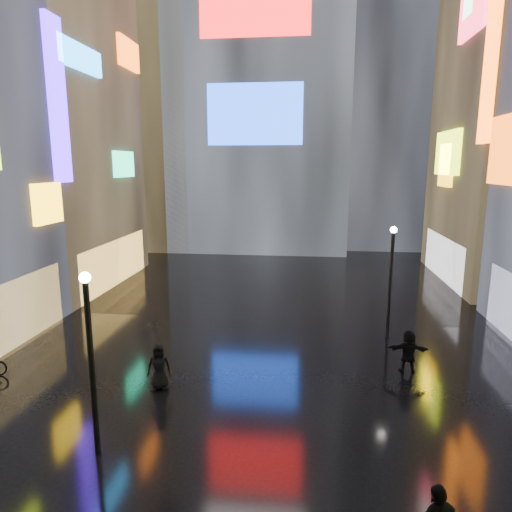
# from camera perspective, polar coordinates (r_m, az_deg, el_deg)

# --- Properties ---
(ground) EXTENTS (140.00, 140.00, 0.00)m
(ground) POSITION_cam_1_polar(r_m,az_deg,el_deg) (23.78, 2.25, -8.05)
(ground) COLOR black
(ground) RESTS_ON ground
(building_left_far) EXTENTS (10.28, 12.00, 22.00)m
(building_left_far) POSITION_cam_1_polar(r_m,az_deg,el_deg) (33.54, -26.17, 15.53)
(building_left_far) COLOR black
(building_left_far) RESTS_ON ground
(tower_main) EXTENTS (16.00, 14.20, 42.00)m
(tower_main) POSITION_cam_1_polar(r_m,az_deg,el_deg) (48.37, 0.95, 27.11)
(tower_main) COLOR black
(tower_main) RESTS_ON ground
(tower_flank_right) EXTENTS (12.00, 12.00, 34.00)m
(tower_flank_right) POSITION_cam_1_polar(r_m,az_deg,el_deg) (49.75, 16.14, 21.50)
(tower_flank_right) COLOR black
(tower_flank_right) RESTS_ON ground
(tower_flank_left) EXTENTS (10.00, 10.00, 26.00)m
(tower_flank_left) POSITION_cam_1_polar(r_m,az_deg,el_deg) (47.32, -13.36, 17.28)
(tower_flank_left) COLOR black
(tower_flank_left) RESTS_ON ground
(lamp_near) EXTENTS (0.30, 0.30, 5.20)m
(lamp_near) POSITION_cam_1_polar(r_m,az_deg,el_deg) (13.19, -19.96, -11.45)
(lamp_near) COLOR black
(lamp_near) RESTS_ON ground
(lamp_far) EXTENTS (0.30, 0.30, 5.20)m
(lamp_far) POSITION_cam_1_polar(r_m,az_deg,el_deg) (21.61, 16.51, -2.38)
(lamp_far) COLOR black
(lamp_far) RESTS_ON ground
(pedestrian_4) EXTENTS (0.93, 0.71, 1.69)m
(pedestrian_4) POSITION_cam_1_polar(r_m,az_deg,el_deg) (17.05, -12.04, -13.37)
(pedestrian_4) COLOR black
(pedestrian_4) RESTS_ON ground
(pedestrian_5) EXTENTS (1.58, 0.54, 1.69)m
(pedestrian_5) POSITION_cam_1_polar(r_m,az_deg,el_deg) (18.86, 18.51, -11.25)
(pedestrian_5) COLOR black
(pedestrian_5) RESTS_ON ground
(umbrella_2) EXTENTS (1.15, 1.16, 0.83)m
(umbrella_2) POSITION_cam_1_polar(r_m,az_deg,el_deg) (16.57, -12.22, -9.42)
(umbrella_2) COLOR black
(umbrella_2) RESTS_ON pedestrian_4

